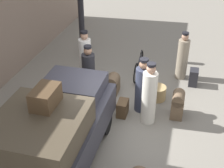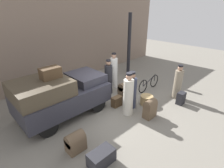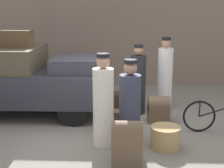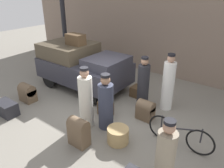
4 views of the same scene
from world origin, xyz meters
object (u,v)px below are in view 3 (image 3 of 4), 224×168
at_px(porter_with_bicycle, 103,104).
at_px(suitcase_tan_flat, 159,109).
at_px(porter_carrying_trunk, 165,77).
at_px(conductor_in_dark_uniform, 138,82).
at_px(porter_lifting_near_truck, 130,105).
at_px(trunk_on_truck_roof, 17,39).
at_px(wicker_basket, 165,137).
at_px(bicycle, 223,116).
at_px(trunk_large_brown, 118,100).
at_px(truck, 30,77).
at_px(trunk_barrel_dark, 127,142).
at_px(trunk_wicker_pale, 111,120).

height_order(porter_with_bicycle, suitcase_tan_flat, porter_with_bicycle).
bearing_deg(porter_carrying_trunk, conductor_in_dark_uniform, -154.14).
relative_size(porter_lifting_near_truck, trunk_on_truck_roof, 2.36).
relative_size(suitcase_tan_flat, trunk_on_truck_roof, 0.87).
xyz_separation_m(porter_carrying_trunk, trunk_on_truck_roof, (-3.60, -0.43, 1.00)).
bearing_deg(porter_with_bicycle, wicker_basket, -4.16).
relative_size(bicycle, trunk_large_brown, 3.73).
xyz_separation_m(truck, bicycle, (4.39, -1.10, -0.57)).
distance_m(conductor_in_dark_uniform, trunk_barrel_dark, 2.70).
bearing_deg(bicycle, wicker_basket, -148.40).
height_order(conductor_in_dark_uniform, trunk_wicker_pale, conductor_in_dark_uniform).
relative_size(wicker_basket, porter_with_bicycle, 0.31).
xyz_separation_m(truck, porter_with_bicycle, (1.92, -1.81, -0.11)).
distance_m(truck, trunk_large_brown, 2.36).
xyz_separation_m(wicker_basket, conductor_in_dark_uniform, (-0.44, 1.99, 0.58)).
distance_m(porter_lifting_near_truck, suitcase_tan_flat, 1.32).
distance_m(porter_lifting_near_truck, trunk_large_brown, 2.25).
xyz_separation_m(conductor_in_dark_uniform, trunk_on_truck_roof, (-2.90, -0.09, 1.07)).
distance_m(wicker_basket, trunk_wicker_pale, 1.34).
xyz_separation_m(trunk_large_brown, trunk_on_truck_roof, (-2.41, -0.60, 1.67)).
height_order(trunk_barrel_dark, trunk_large_brown, trunk_barrel_dark).
bearing_deg(trunk_wicker_pale, trunk_on_truck_roof, 154.51).
bearing_deg(truck, wicker_basket, -31.60).
relative_size(truck, trunk_large_brown, 7.70).
xyz_separation_m(wicker_basket, trunk_wicker_pale, (-1.06, 0.81, 0.01)).
bearing_deg(bicycle, trunk_large_brown, 142.67).
distance_m(truck, suitcase_tan_flat, 3.21).
xyz_separation_m(wicker_basket, porter_carrying_trunk, (0.26, 2.33, 0.65)).
bearing_deg(suitcase_tan_flat, truck, 170.64).
bearing_deg(porter_lifting_near_truck, truck, 147.26).
distance_m(porter_carrying_trunk, trunk_on_truck_roof, 3.76).
xyz_separation_m(bicycle, suitcase_tan_flat, (-1.28, 0.58, -0.05)).
height_order(truck, porter_with_bicycle, porter_with_bicycle).
relative_size(suitcase_tan_flat, trunk_barrel_dark, 0.78).
bearing_deg(bicycle, porter_lifting_near_truck, -166.83).
relative_size(trunk_wicker_pale, trunk_barrel_dark, 0.60).
height_order(trunk_wicker_pale, trunk_on_truck_roof, trunk_on_truck_roof).
bearing_deg(trunk_large_brown, porter_lifting_near_truck, -83.13).
distance_m(wicker_basket, trunk_large_brown, 2.67).
bearing_deg(wicker_basket, trunk_large_brown, 110.29).
bearing_deg(bicycle, trunk_wicker_pale, 179.70).
relative_size(porter_lifting_near_truck, suitcase_tan_flat, 2.70).
bearing_deg(porter_lifting_near_truck, trunk_barrel_dark, -93.66).
xyz_separation_m(porter_carrying_trunk, trunk_large_brown, (-1.19, 0.17, -0.67)).
relative_size(conductor_in_dark_uniform, porter_lifting_near_truck, 1.06).
bearing_deg(trunk_large_brown, trunk_on_truck_roof, -165.95).
relative_size(truck, porter_carrying_trunk, 1.87).
bearing_deg(suitcase_tan_flat, bicycle, -24.50).
distance_m(suitcase_tan_flat, trunk_on_truck_roof, 3.73).
xyz_separation_m(porter_lifting_near_truck, trunk_on_truck_roof, (-2.67, 1.56, 1.12)).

